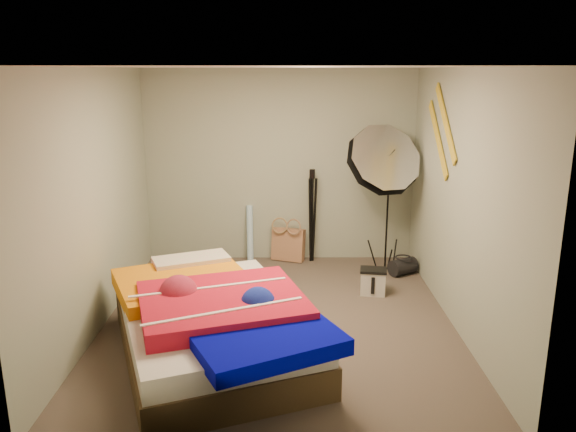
{
  "coord_description": "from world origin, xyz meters",
  "views": [
    {
      "loc": [
        0.07,
        -5.24,
        2.48
      ],
      "look_at": [
        0.1,
        0.6,
        0.95
      ],
      "focal_mm": 35.0,
      "sensor_mm": 36.0,
      "label": 1
    }
  ],
  "objects_px": {
    "photo_umbrella": "(382,162)",
    "camera_tripod": "(312,209)",
    "tote_bag": "(288,244)",
    "camera_case": "(373,282)",
    "bed": "(213,322)",
    "duffel_bag": "(403,267)",
    "wrapping_roll": "(250,233)"
  },
  "relations": [
    {
      "from": "duffel_bag",
      "to": "photo_umbrella",
      "type": "xyz_separation_m",
      "value": [
        -0.29,
        0.14,
        1.29
      ]
    },
    {
      "from": "camera_case",
      "to": "camera_tripod",
      "type": "height_order",
      "value": "camera_tripod"
    },
    {
      "from": "tote_bag",
      "to": "camera_tripod",
      "type": "relative_size",
      "value": 0.35
    },
    {
      "from": "camera_tripod",
      "to": "wrapping_roll",
      "type": "bearing_deg",
      "value": 177.8
    },
    {
      "from": "tote_bag",
      "to": "duffel_bag",
      "type": "distance_m",
      "value": 1.54
    },
    {
      "from": "bed",
      "to": "camera_tripod",
      "type": "relative_size",
      "value": 2.07
    },
    {
      "from": "camera_case",
      "to": "bed",
      "type": "bearing_deg",
      "value": -130.18
    },
    {
      "from": "camera_case",
      "to": "duffel_bag",
      "type": "height_order",
      "value": "camera_case"
    },
    {
      "from": "wrapping_roll",
      "to": "bed",
      "type": "height_order",
      "value": "wrapping_roll"
    },
    {
      "from": "duffel_bag",
      "to": "camera_tripod",
      "type": "distance_m",
      "value": 1.38
    },
    {
      "from": "duffel_bag",
      "to": "photo_umbrella",
      "type": "bearing_deg",
      "value": 124.16
    },
    {
      "from": "wrapping_roll",
      "to": "bed",
      "type": "bearing_deg",
      "value": -93.67
    },
    {
      "from": "wrapping_roll",
      "to": "duffel_bag",
      "type": "xyz_separation_m",
      "value": [
        1.93,
        -0.56,
        -0.27
      ]
    },
    {
      "from": "bed",
      "to": "photo_umbrella",
      "type": "relative_size",
      "value": 1.32
    },
    {
      "from": "wrapping_roll",
      "to": "duffel_bag",
      "type": "relative_size",
      "value": 2.21
    },
    {
      "from": "wrapping_roll",
      "to": "tote_bag",
      "type": "bearing_deg",
      "value": 0.0
    },
    {
      "from": "duffel_bag",
      "to": "bed",
      "type": "height_order",
      "value": "bed"
    },
    {
      "from": "bed",
      "to": "tote_bag",
      "type": "bearing_deg",
      "value": 75.37
    },
    {
      "from": "camera_tripod",
      "to": "camera_case",
      "type": "bearing_deg",
      "value": -60.54
    },
    {
      "from": "tote_bag",
      "to": "photo_umbrella",
      "type": "bearing_deg",
      "value": -0.69
    },
    {
      "from": "tote_bag",
      "to": "bed",
      "type": "distance_m",
      "value": 2.68
    },
    {
      "from": "camera_tripod",
      "to": "bed",
      "type": "bearing_deg",
      "value": -111.06
    },
    {
      "from": "tote_bag",
      "to": "bed",
      "type": "xyz_separation_m",
      "value": [
        -0.68,
        -2.59,
        0.1
      ]
    },
    {
      "from": "bed",
      "to": "camera_tripod",
      "type": "distance_m",
      "value": 2.77
    },
    {
      "from": "wrapping_roll",
      "to": "camera_case",
      "type": "xyz_separation_m",
      "value": [
        1.47,
        -1.18,
        -0.23
      ]
    },
    {
      "from": "duffel_bag",
      "to": "camera_tripod",
      "type": "xyz_separation_m",
      "value": [
        -1.12,
        0.53,
        0.61
      ]
    },
    {
      "from": "photo_umbrella",
      "to": "camera_tripod",
      "type": "distance_m",
      "value": 1.14
    },
    {
      "from": "bed",
      "to": "photo_umbrella",
      "type": "distance_m",
      "value": 3.02
    },
    {
      "from": "camera_case",
      "to": "bed",
      "type": "height_order",
      "value": "bed"
    },
    {
      "from": "photo_umbrella",
      "to": "camera_tripod",
      "type": "height_order",
      "value": "photo_umbrella"
    },
    {
      "from": "tote_bag",
      "to": "wrapping_roll",
      "type": "xyz_separation_m",
      "value": [
        -0.51,
        0.0,
        0.15
      ]
    },
    {
      "from": "tote_bag",
      "to": "camera_case",
      "type": "xyz_separation_m",
      "value": [
        0.96,
        -1.18,
        -0.08
      ]
    }
  ]
}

